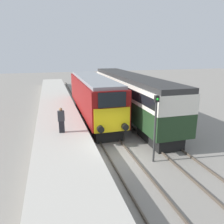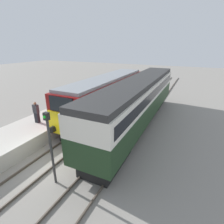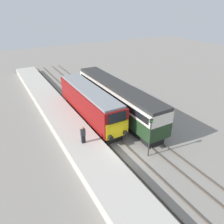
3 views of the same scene
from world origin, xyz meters
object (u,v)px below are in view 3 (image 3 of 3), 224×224
person_on_platform (83,135)px  locomotive (90,103)px  passenger_carriage (117,97)px  signal_post (150,135)px

person_on_platform → locomotive: bearing=60.2°
passenger_carriage → person_on_platform: passenger_carriage is taller
locomotive → person_on_platform: locomotive is taller
signal_post → passenger_carriage: bearing=79.0°
person_on_platform → passenger_carriage: bearing=37.6°
locomotive → passenger_carriage: (3.40, -0.60, 0.29)m
locomotive → person_on_platform: bearing=-119.8°
locomotive → signal_post: bearing=-79.7°
passenger_carriage → locomotive: bearing=170.0°
person_on_platform → signal_post: 6.17m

